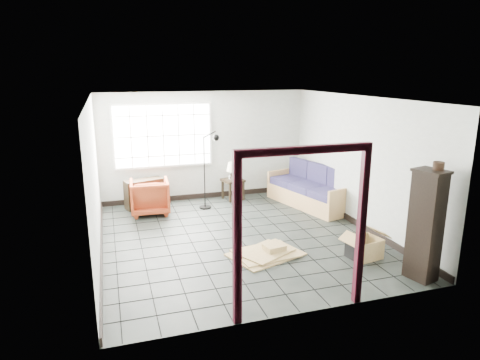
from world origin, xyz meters
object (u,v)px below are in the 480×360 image
object	(u,v)px
futon_sofa	(311,191)
tall_shelf	(426,225)
armchair	(150,195)
side_table	(233,183)

from	to	relation	value
futon_sofa	tall_shelf	size ratio (longest dim) A/B	1.37
futon_sofa	armchair	bearing A→B (deg)	156.82
futon_sofa	side_table	distance (m)	1.90
futon_sofa	side_table	xyz separation A→B (m)	(-1.62, 0.99, 0.07)
side_table	tall_shelf	xyz separation A→B (m)	(1.55, -4.80, 0.44)
side_table	armchair	bearing A→B (deg)	-167.05
armchair	side_table	bearing A→B (deg)	-163.67
tall_shelf	side_table	bearing A→B (deg)	93.09
armchair	side_table	distance (m)	2.10
armchair	side_table	world-z (taller)	armchair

